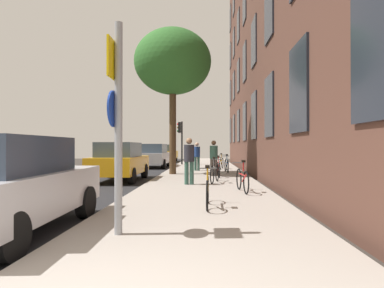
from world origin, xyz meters
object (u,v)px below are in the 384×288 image
at_px(car_1, 120,161).
at_px(car_2, 154,156).
at_px(traffic_light, 180,135).
at_px(pedestrian_2, 197,155).
at_px(pedestrian_1, 214,156).
at_px(sign_post, 117,114).
at_px(bicycle_1, 242,179).
at_px(bicycle_4, 227,165).
at_px(car_0, 6,184).
at_px(bicycle_3, 218,168).
at_px(tree_near, 173,62).
at_px(pedestrian_0, 189,158).
at_px(car_3, 166,153).
at_px(bicycle_2, 215,173).
at_px(bicycle_0, 208,190).
at_px(bicycle_5, 222,163).

bearing_deg(car_1, car_2, 89.43).
height_order(traffic_light, pedestrian_2, traffic_light).
distance_m(pedestrian_1, car_2, 8.16).
height_order(sign_post, bicycle_1, sign_post).
xyz_separation_m(bicycle_4, car_2, (-4.63, 5.02, 0.36)).
bearing_deg(car_0, bicycle_1, 45.57).
height_order(traffic_light, car_2, traffic_light).
xyz_separation_m(sign_post, bicycle_3, (1.90, 9.50, -1.47)).
bearing_deg(bicycle_1, pedestrian_1, 98.16).
bearing_deg(car_1, traffic_light, 80.67).
relative_size(sign_post, bicycle_4, 1.89).
bearing_deg(traffic_light, tree_near, -88.03).
distance_m(traffic_light, pedestrian_1, 9.71).
xyz_separation_m(sign_post, pedestrian_0, (0.77, 6.48, -0.90)).
relative_size(tree_near, bicycle_3, 4.13).
height_order(pedestrian_2, car_0, pedestrian_2).
xyz_separation_m(sign_post, tree_near, (-0.26, 10.78, 3.62)).
height_order(bicycle_1, car_2, car_2).
distance_m(tree_near, bicycle_4, 5.87).
height_order(bicycle_3, car_3, car_3).
xyz_separation_m(bicycle_4, car_3, (-4.87, 13.35, 0.36)).
xyz_separation_m(traffic_light, car_1, (-1.73, -10.53, -1.49)).
height_order(tree_near, pedestrian_2, tree_near).
bearing_deg(bicycle_2, car_0, -117.79).
relative_size(bicycle_2, bicycle_4, 0.97).
bearing_deg(pedestrian_1, bicycle_3, -54.06).
bearing_deg(car_0, bicycle_0, 31.65).
distance_m(tree_near, bicycle_0, 10.02).
height_order(car_2, car_3, same).
bearing_deg(tree_near, bicycle_3, -30.46).
bearing_deg(bicycle_1, pedestrian_0, 133.25).
height_order(bicycle_1, pedestrian_2, pedestrian_2).
bearing_deg(car_3, tree_near, -81.44).
bearing_deg(sign_post, bicycle_5, 80.91).
bearing_deg(bicycle_0, car_3, 99.50).
height_order(bicycle_0, car_2, car_2).
bearing_deg(pedestrian_2, car_3, 105.08).
height_order(bicycle_3, pedestrian_1, pedestrian_1).
height_order(bicycle_5, pedestrian_1, pedestrian_1).
distance_m(sign_post, pedestrian_2, 13.08).
bearing_deg(pedestrian_2, car_1, -125.36).
xyz_separation_m(car_0, car_1, (-0.36, 8.33, -0.00)).
distance_m(bicycle_2, car_1, 4.25).
bearing_deg(traffic_light, pedestrian_0, -84.05).
bearing_deg(bicycle_1, bicycle_4, 90.08).
xyz_separation_m(bicycle_1, bicycle_2, (-0.75, 2.40, 0.00)).
distance_m(sign_post, bicycle_5, 14.56).
relative_size(sign_post, bicycle_0, 2.01).
bearing_deg(pedestrian_1, bicycle_1, -81.84).
xyz_separation_m(bicycle_3, car_1, (-4.18, -0.91, 0.35)).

